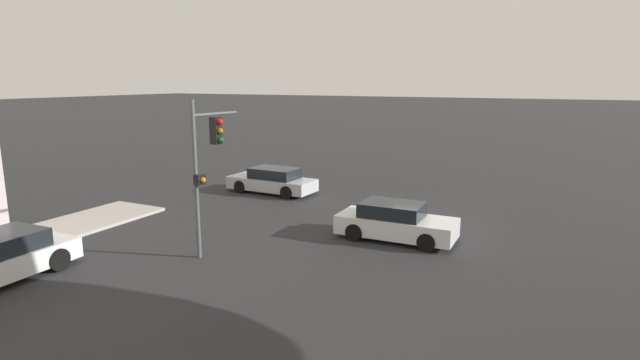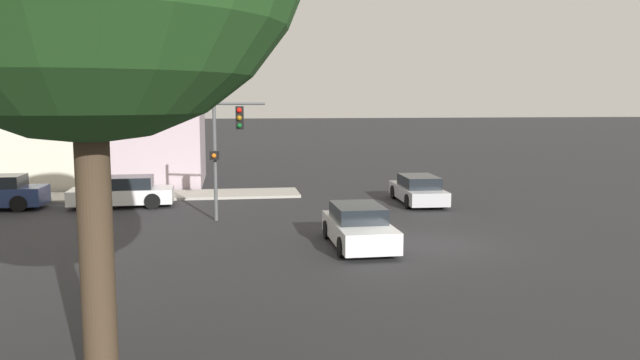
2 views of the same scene
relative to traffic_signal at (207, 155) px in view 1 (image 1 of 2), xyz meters
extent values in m
plane|color=#28282B|center=(-5.19, -6.58, -3.36)|extent=(300.00, 300.00, 0.00)
cylinder|color=#515456|center=(0.09, 0.47, -0.78)|extent=(0.14, 0.14, 5.15)
cylinder|color=#515456|center=(-0.01, -0.52, 1.29)|extent=(0.29, 2.00, 0.10)
cube|color=black|center=(-0.01, -0.52, 0.74)|extent=(0.33, 0.33, 0.90)
sphere|color=red|center=(-0.20, -0.50, 1.04)|extent=(0.20, 0.20, 0.20)
sphere|color=#99660F|center=(-0.20, -0.50, 0.74)|extent=(0.20, 0.20, 0.20)
sphere|color=#0F511E|center=(-0.20, -0.50, 0.44)|extent=(0.20, 0.20, 0.20)
cube|color=black|center=(-0.09, 0.49, -0.72)|extent=(0.25, 0.37, 0.35)
sphere|color=orange|center=(-0.23, 0.51, -0.72)|extent=(0.18, 0.18, 0.18)
cube|color=#B7B7BC|center=(3.07, -8.79, -2.88)|extent=(4.66, 1.90, 0.61)
cube|color=black|center=(2.89, -8.78, -2.31)|extent=(2.45, 1.61, 0.53)
cylinder|color=black|center=(4.53, -8.03, -3.03)|extent=(0.66, 0.24, 0.65)
cylinder|color=black|center=(4.47, -9.65, -3.03)|extent=(0.66, 0.24, 0.65)
cylinder|color=black|center=(1.68, -7.93, -3.03)|extent=(0.66, 0.24, 0.65)
cylinder|color=black|center=(1.62, -9.55, -3.03)|extent=(0.66, 0.24, 0.65)
cube|color=silver|center=(-5.11, -4.26, -2.85)|extent=(4.29, 1.81, 0.68)
cube|color=black|center=(-4.94, -4.26, -2.25)|extent=(2.24, 1.57, 0.51)
cylinder|color=black|center=(-6.42, -5.10, -3.04)|extent=(0.64, 0.23, 0.64)
cylinder|color=black|center=(-6.44, -3.45, -3.04)|extent=(0.64, 0.23, 0.64)
cylinder|color=black|center=(-3.77, -5.07, -3.04)|extent=(0.64, 0.23, 0.64)
cylinder|color=black|center=(-3.80, -3.42, -3.04)|extent=(0.64, 0.23, 0.64)
cylinder|color=black|center=(3.18, 3.32, -3.01)|extent=(0.25, 0.71, 0.71)
cylinder|color=black|center=(4.96, 3.39, -3.01)|extent=(0.25, 0.71, 0.71)
camera|label=1|loc=(-10.46, 12.67, 2.39)|focal=28.00mm
camera|label=2|loc=(-24.81, -0.09, 1.41)|focal=35.00mm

